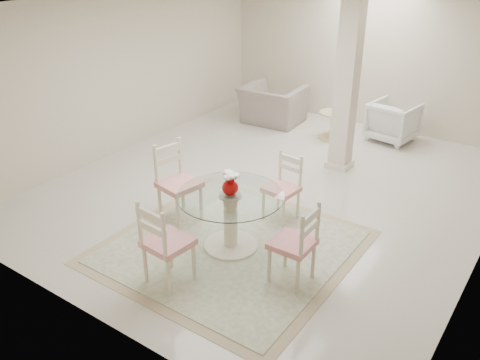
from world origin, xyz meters
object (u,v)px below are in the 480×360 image
Objects in this scene: dining_table at (231,221)px; red_vase at (230,183)px; column at (347,87)px; armchair_white at (393,121)px; dining_chair_north at (284,182)px; dining_chair_south at (162,239)px; recliner_taupe at (273,105)px; dining_chair_west at (175,177)px; side_table at (332,126)px; dining_chair_east at (299,239)px.

red_vase is at bearing -33.69° from dining_table.
armchair_white is (0.28, 1.66, -0.98)m from column.
column is 2.66× the size of dining_chair_north.
dining_table is 4.65m from armchair_white.
red_vase is at bearing 93.99° from armchair_white.
red_vase is at bearing -94.26° from dining_chair_south.
dining_chair_south is 0.98× the size of recliner_taupe.
red_vase is 0.26× the size of recliner_taupe.
red_vase is (0.00, -0.00, 0.52)m from dining_table.
dining_chair_west is 2.31× the size of side_table.
dining_table is 1.12× the size of dining_chair_south.
dining_table is 4.12m from side_table.
dining_chair_east is at bearing 106.09° from armchair_white.
column is 4.07m from dining_chair_south.
dining_chair_north is 2.04m from dining_chair_south.
red_vase is 1.08m from dining_chair_north.
red_vase is 4.68m from armchair_white.
column is at bearing -163.48° from dining_chair_east.
dining_chair_north is at bearing 80.94° from dining_table.
armchair_white reaches higher than side_table.
side_table is (-0.60, 4.07, -0.65)m from red_vase.
column is 2.14m from dining_chair_north.
dining_chair_north is at bearing 81.17° from red_vase.
side_table is (-0.59, 4.07, -0.14)m from dining_table.
dining_chair_south reaches higher than armchair_white.
dining_chair_east is 2.05m from dining_chair_west.
column reaches higher than dining_chair_east.
dining_chair_south is (-0.24, -3.99, -0.75)m from column.
dining_chair_north is 3.84m from recliner_taupe.
red_vase is 1.06m from dining_chair_west.
dining_chair_west is at bearing -49.18° from dining_chair_south.
dining_chair_west is 1.02× the size of recliner_taupe.
column is at bearing -58.27° from side_table.
dining_chair_west reaches higher than side_table.
column reaches higher than side_table.
dining_chair_west is (-1.01, 0.17, 0.25)m from dining_table.
side_table is at bearing 109.66° from dining_chair_north.
column reaches higher than dining_chair_south.
dining_chair_north is (0.16, 1.00, 0.16)m from dining_table.
dining_chair_south reaches higher than dining_table.
armchair_white is (-0.65, 4.79, -0.21)m from dining_chair_east.
column is 2.26× the size of dining_chair_west.
armchair_white is (0.20, 3.63, -0.17)m from dining_chair_north.
dining_chair_south is (-1.17, -0.86, 0.03)m from dining_chair_east.
dining_chair_south is at bearing 93.13° from armchair_white.
recliner_taupe is 2.25× the size of side_table.
dining_table is at bearing -94.03° from dining_chair_south.
dining_chair_south is at bearing -93.16° from dining_chair_north.
dining_chair_north is (0.16, 1.01, -0.36)m from red_vase.
red_vase is 4.67m from recliner_taupe.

